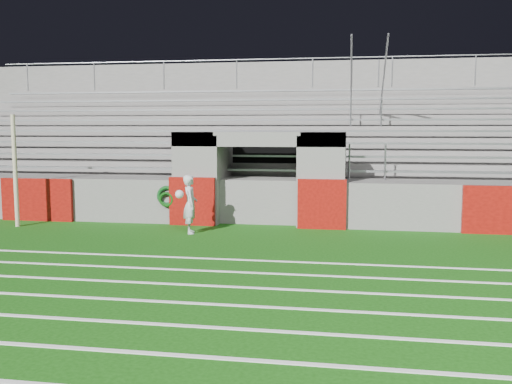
# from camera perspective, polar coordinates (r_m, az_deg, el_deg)

# --- Properties ---
(ground) EXTENTS (90.00, 90.00, 0.00)m
(ground) POSITION_cam_1_polar(r_m,az_deg,el_deg) (12.85, -2.24, -5.75)
(ground) COLOR #12480C
(ground) RESTS_ON ground
(field_post) EXTENTS (0.12, 0.12, 3.07)m
(field_post) POSITION_cam_1_polar(r_m,az_deg,el_deg) (16.94, -22.94, 1.94)
(field_post) COLOR #BEB28D
(field_post) RESTS_ON ground
(field_markings) EXTENTS (28.00, 8.09, 0.01)m
(field_markings) POSITION_cam_1_polar(r_m,az_deg,el_deg) (8.20, -9.63, -12.90)
(field_markings) COLOR white
(field_markings) RESTS_ON ground
(stadium_structure) EXTENTS (26.00, 8.48, 5.42)m
(stadium_structure) POSITION_cam_1_polar(r_m,az_deg,el_deg) (20.46, 2.35, 3.00)
(stadium_structure) COLOR #5D5B58
(stadium_structure) RESTS_ON ground
(goalkeeper_with_ball) EXTENTS (0.58, 0.67, 1.52)m
(goalkeeper_with_ball) POSITION_cam_1_polar(r_m,az_deg,el_deg) (14.75, -6.63, -1.19)
(goalkeeper_with_ball) COLOR #B2B8BC
(goalkeeper_with_ball) RESTS_ON ground
(hose_coil) EXTENTS (0.58, 0.15, 0.60)m
(hose_coil) POSITION_cam_1_polar(r_m,az_deg,el_deg) (16.18, -8.92, -0.50)
(hose_coil) COLOR #0C4015
(hose_coil) RESTS_ON ground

